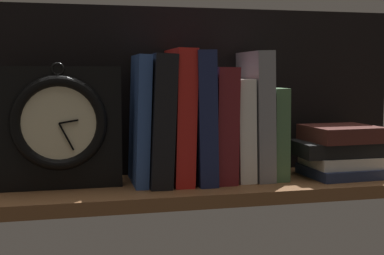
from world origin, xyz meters
TOP-DOWN VIEW (x-y plane):
  - ground_plane at (0.00, 0.00)cm, footprint 92.58×22.61cm
  - back_panel at (0.00, 10.71)cm, footprint 92.58×1.20cm
  - book_blue_modern at (-12.41, 1.88)cm, footprint 3.40×13.53cm
  - book_black_skeptic at (-8.84, 1.88)cm, footprint 5.26×16.27cm
  - book_red_requiem at (-4.64, 1.88)cm, footprint 4.39×15.44cm
  - book_navy_bierce at (-0.71, 1.88)cm, footprint 4.09×16.46cm
  - book_maroon_dawkins at (3.46, 1.88)cm, footprint 4.42×14.54cm
  - book_white_catcher at (7.56, 1.88)cm, footprint 3.88×13.11cm
  - book_gray_chess at (11.28, 1.88)cm, footprint 4.15×13.77cm
  - book_green_romantic at (14.81, 1.88)cm, footprint 3.24×12.83cm
  - framed_clock at (-27.47, 1.28)cm, footprint 22.66×7.07cm
  - book_stack_side at (29.04, -0.73)cm, footprint 17.98×13.91cm

SIDE VIEW (x-z plane):
  - ground_plane at x=0.00cm, z-range -2.50..0.00cm
  - book_stack_side at x=29.04cm, z-range 0.04..10.53cm
  - book_green_romantic at x=14.81cm, z-range -0.02..18.45cm
  - book_white_catcher at x=7.56cm, z-range -0.04..20.26cm
  - book_maroon_dawkins at x=3.46cm, z-range -0.02..22.54cm
  - framed_clock at x=-27.47cm, z-range -0.11..23.24cm
  - book_blue_modern at x=-12.41cm, z-range -0.04..24.87cm
  - book_black_skeptic at x=-8.84cm, z-range -0.08..25.05cm
  - book_navy_bierce at x=-0.71cm, z-range -0.03..25.70cm
  - book_gray_chess at x=11.28cm, z-range -0.04..25.75cm
  - book_red_requiem at x=-4.64cm, z-range -0.04..26.04cm
  - back_panel at x=0.00cm, z-range 0.00..35.14cm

